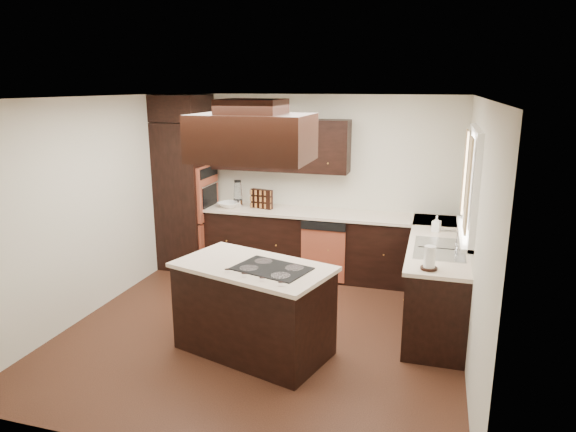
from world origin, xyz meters
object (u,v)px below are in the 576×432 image
Objects in this scene: oven_column at (186,195)px; island at (254,310)px; range_hood at (252,138)px; spice_rack at (262,199)px.

island is at bearing -50.01° from oven_column.
range_hood is (0.04, -0.07, 1.72)m from island.
range_hood is 3.23× the size of spice_rack.
oven_column is at bearing -160.42° from spice_rack.
range_hood is at bearing -50.26° from oven_column.
spice_rack is at bearing 123.37° from island.
oven_column is 3.13m from range_hood.
spice_rack is at bearing 107.41° from range_hood.
range_hood is (1.88, -2.25, 1.10)m from oven_column.
oven_column is 6.51× the size of spice_rack.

